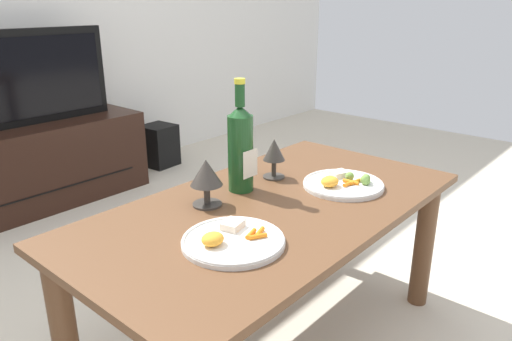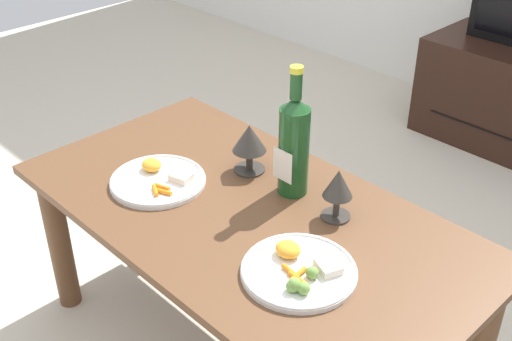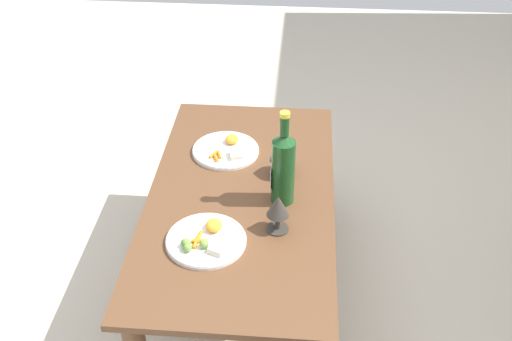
% 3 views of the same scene
% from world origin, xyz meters
% --- Properties ---
extents(ground_plane, '(6.40, 6.40, 0.00)m').
position_xyz_m(ground_plane, '(0.00, 0.00, 0.00)').
color(ground_plane, beige).
extents(dining_table, '(1.26, 0.67, 0.52)m').
position_xyz_m(dining_table, '(0.00, 0.00, 0.43)').
color(dining_table, brown).
rests_on(dining_table, ground_plane).
extents(wine_bottle, '(0.08, 0.08, 0.36)m').
position_xyz_m(wine_bottle, '(0.02, 0.15, 0.67)').
color(wine_bottle, '#19471E').
rests_on(wine_bottle, dining_table).
extents(goblet_left, '(0.10, 0.10, 0.14)m').
position_xyz_m(goblet_left, '(-0.14, 0.14, 0.62)').
color(goblet_left, '#38332D').
rests_on(goblet_left, dining_table).
extents(goblet_right, '(0.08, 0.08, 0.14)m').
position_xyz_m(goblet_right, '(0.18, 0.14, 0.61)').
color(goblet_right, '#38332D').
rests_on(goblet_right, dining_table).
extents(dinner_plate_left, '(0.26, 0.26, 0.04)m').
position_xyz_m(dinner_plate_left, '(-0.26, -0.09, 0.53)').
color(dinner_plate_left, white).
rests_on(dinner_plate_left, dining_table).
extents(dinner_plate_right, '(0.26, 0.26, 0.05)m').
position_xyz_m(dinner_plate_right, '(0.26, -0.09, 0.53)').
color(dinner_plate_right, white).
rests_on(dinner_plate_right, dining_table).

